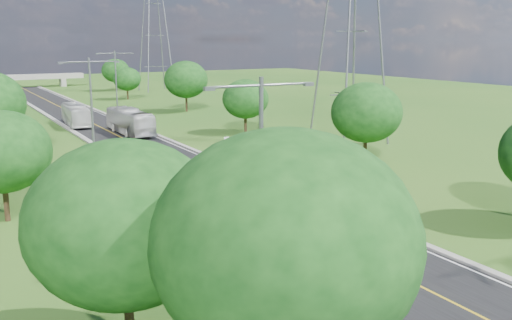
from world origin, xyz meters
The scene contains 21 objects.
ground centered at (0.00, 60.00, 0.00)m, with size 260.00×260.00×0.00m, color #225117.
road centered at (0.00, 66.00, 0.03)m, with size 8.00×150.00×0.06m, color black.
curb_left centered at (-4.25, 66.00, 0.11)m, with size 0.50×150.00×0.22m, color gray.
curb_right centered at (4.25, 66.00, 0.11)m, with size 0.50×150.00×0.22m, color gray.
speed_limit_sign centered at (5.20, 37.98, 1.60)m, with size 0.55×0.09×2.40m.
overpass centered at (0.00, 140.00, 2.41)m, with size 30.00×3.00×3.20m.
streetlight_near_left centered at (-6.00, 12.00, 5.94)m, with size 5.90×0.25×10.00m.
streetlight_mid_left centered at (-6.00, 45.00, 5.94)m, with size 5.90×0.25×10.00m.
streetlight_far_right centered at (6.00, 78.00, 5.94)m, with size 5.90×0.25×10.00m.
power_tower_near centered at (22.00, 40.00, 14.01)m, with size 9.00×6.40×28.00m.
power_tower_far centered at (26.00, 115.00, 14.01)m, with size 9.00×6.40×28.00m.
tree_la centered at (-14.00, 8.00, 5.27)m, with size 7.14×7.14×8.30m.
tree_lb centered at (-16.00, 28.00, 4.64)m, with size 6.30×6.30×7.33m.
tree_lf centered at (-11.00, 2.00, 5.89)m, with size 7.98×7.98×9.28m.
tree_rb centered at (16.00, 30.00, 4.95)m, with size 6.72×6.72×7.82m.
tree_rc centered at (15.00, 52.00, 4.33)m, with size 5.88×5.88×6.84m.
tree_rd centered at (17.00, 76.00, 5.27)m, with size 7.14×7.14×8.30m.
tree_re centered at (14.50, 100.00, 4.02)m, with size 5.46×5.46×6.35m.
tree_rf centered at (18.00, 120.00, 4.64)m, with size 6.30×6.30×7.33m.
bus_outbound centered at (1.75, 57.96, 1.64)m, with size 2.65×11.35×3.16m, color silver.
bus_inbound centered at (-2.49, 68.92, 1.52)m, with size 2.45×10.45×2.91m, color silver.
Camera 1 is at (-19.57, -11.30, 11.72)m, focal length 40.00 mm.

